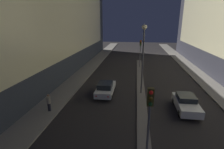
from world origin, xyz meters
TOP-DOWN VIEW (x-y plane):
  - building_left at (-13.13, 22.40)m, footprint 6.01×44.79m
  - median_strip at (0.00, 16.36)m, footprint 0.94×30.73m
  - traffic_light_near at (0.00, 3.30)m, footprint 0.32×0.42m
  - traffic_light_mid at (0.00, 25.80)m, footprint 0.32×0.42m
  - street_lamp at (0.00, 14.05)m, footprint 0.53×0.53m
  - car_left_lane at (-3.96, 13.22)m, footprint 1.75×4.21m
  - car_right_lane at (3.96, 10.61)m, footprint 1.79×4.06m
  - pedestrian_on_left_sidewalk at (-8.32, 8.66)m, footprint 0.36×0.36m

SIDE VIEW (x-z plane):
  - median_strip at x=0.00m, z-range 0.00..0.11m
  - car_right_lane at x=3.96m, z-range 0.02..1.48m
  - car_left_lane at x=-3.96m, z-range 0.01..1.52m
  - pedestrian_on_left_sidewalk at x=-8.32m, z-range 0.18..1.78m
  - traffic_light_near at x=0.00m, z-range 1.21..5.93m
  - traffic_light_mid at x=0.00m, z-range 1.21..5.93m
  - street_lamp at x=0.00m, z-range 1.55..9.06m
  - building_left at x=-13.13m, z-range 0.00..18.35m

